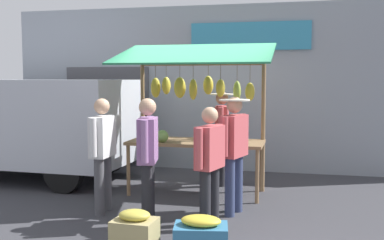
{
  "coord_description": "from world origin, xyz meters",
  "views": [
    {
      "loc": [
        -1.66,
        7.43,
        1.9
      ],
      "look_at": [
        0.0,
        0.3,
        1.25
      ],
      "focal_mm": 43.67,
      "sensor_mm": 36.0,
      "label": 1
    }
  ],
  "objects_px": {
    "shopper_with_ponytail": "(103,147)",
    "shopper_in_grey_tee": "(234,145)",
    "shopper_in_striped_shirt": "(210,159)",
    "produce_crate_side": "(135,231)",
    "parked_van": "(9,119)",
    "vendor_with_sunhat": "(222,130)",
    "shopper_with_shopping_bag": "(148,152)",
    "market_stall": "(196,100)",
    "produce_crate_near": "(201,234)"
  },
  "relations": [
    {
      "from": "market_stall",
      "to": "vendor_with_sunhat",
      "type": "xyz_separation_m",
      "value": [
        -0.32,
        -0.7,
        -0.56
      ]
    },
    {
      "from": "market_stall",
      "to": "shopper_in_grey_tee",
      "type": "distance_m",
      "value": 1.45
    },
    {
      "from": "market_stall",
      "to": "shopper_with_ponytail",
      "type": "relative_size",
      "value": 1.54
    },
    {
      "from": "shopper_in_grey_tee",
      "to": "produce_crate_side",
      "type": "distance_m",
      "value": 2.0
    },
    {
      "from": "shopper_in_striped_shirt",
      "to": "parked_van",
      "type": "bearing_deg",
      "value": 78.9
    },
    {
      "from": "shopper_with_ponytail",
      "to": "produce_crate_near",
      "type": "height_order",
      "value": "shopper_with_ponytail"
    },
    {
      "from": "vendor_with_sunhat",
      "to": "shopper_in_grey_tee",
      "type": "distance_m",
      "value": 1.84
    },
    {
      "from": "shopper_with_ponytail",
      "to": "shopper_with_shopping_bag",
      "type": "relative_size",
      "value": 0.99
    },
    {
      "from": "vendor_with_sunhat",
      "to": "produce_crate_near",
      "type": "height_order",
      "value": "vendor_with_sunhat"
    },
    {
      "from": "shopper_with_shopping_bag",
      "to": "produce_crate_side",
      "type": "xyz_separation_m",
      "value": [
        -0.15,
        0.92,
        -0.75
      ]
    },
    {
      "from": "shopper_in_grey_tee",
      "to": "produce_crate_near",
      "type": "bearing_deg",
      "value": -170.06
    },
    {
      "from": "shopper_with_ponytail",
      "to": "produce_crate_side",
      "type": "bearing_deg",
      "value": -144.27
    },
    {
      "from": "shopper_in_striped_shirt",
      "to": "shopper_with_shopping_bag",
      "type": "bearing_deg",
      "value": 106.91
    },
    {
      "from": "shopper_with_shopping_bag",
      "to": "shopper_in_grey_tee",
      "type": "height_order",
      "value": "shopper_in_grey_tee"
    },
    {
      "from": "shopper_with_shopping_bag",
      "to": "produce_crate_side",
      "type": "height_order",
      "value": "shopper_with_shopping_bag"
    },
    {
      "from": "shopper_with_shopping_bag",
      "to": "produce_crate_near",
      "type": "xyz_separation_m",
      "value": [
        -0.87,
        0.77,
        -0.78
      ]
    },
    {
      "from": "vendor_with_sunhat",
      "to": "parked_van",
      "type": "height_order",
      "value": "parked_van"
    },
    {
      "from": "shopper_with_shopping_bag",
      "to": "shopper_in_striped_shirt",
      "type": "bearing_deg",
      "value": -99.45
    },
    {
      "from": "market_stall",
      "to": "shopper_in_striped_shirt",
      "type": "bearing_deg",
      "value": 108.26
    },
    {
      "from": "shopper_with_shopping_bag",
      "to": "parked_van",
      "type": "xyz_separation_m",
      "value": [
        3.52,
        -2.15,
        0.17
      ]
    },
    {
      "from": "vendor_with_sunhat",
      "to": "parked_van",
      "type": "distance_m",
      "value": 4.1
    },
    {
      "from": "vendor_with_sunhat",
      "to": "shopper_with_shopping_bag",
      "type": "relative_size",
      "value": 1.01
    },
    {
      "from": "shopper_with_ponytail",
      "to": "shopper_with_shopping_bag",
      "type": "xyz_separation_m",
      "value": [
        -0.78,
        0.34,
        0.02
      ]
    },
    {
      "from": "market_stall",
      "to": "shopper_in_striped_shirt",
      "type": "relative_size",
      "value": 1.62
    },
    {
      "from": "vendor_with_sunhat",
      "to": "shopper_in_striped_shirt",
      "type": "height_order",
      "value": "vendor_with_sunhat"
    },
    {
      "from": "shopper_with_ponytail",
      "to": "produce_crate_side",
      "type": "height_order",
      "value": "shopper_with_ponytail"
    },
    {
      "from": "parked_van",
      "to": "produce_crate_near",
      "type": "distance_m",
      "value": 5.35
    },
    {
      "from": "vendor_with_sunhat",
      "to": "produce_crate_side",
      "type": "xyz_separation_m",
      "value": [
        0.41,
        3.39,
        -0.78
      ]
    },
    {
      "from": "produce_crate_side",
      "to": "market_stall",
      "type": "bearing_deg",
      "value": -91.95
    },
    {
      "from": "market_stall",
      "to": "shopper_in_striped_shirt",
      "type": "xyz_separation_m",
      "value": [
        -0.57,
        1.74,
        -0.67
      ]
    },
    {
      "from": "shopper_in_striped_shirt",
      "to": "shopper_with_ponytail",
      "type": "bearing_deg",
      "value": 94.0
    },
    {
      "from": "parked_van",
      "to": "shopper_in_grey_tee",
      "type": "bearing_deg",
      "value": 164.35
    },
    {
      "from": "shopper_in_grey_tee",
      "to": "produce_crate_near",
      "type": "height_order",
      "value": "shopper_in_grey_tee"
    },
    {
      "from": "vendor_with_sunhat",
      "to": "shopper_with_ponytail",
      "type": "bearing_deg",
      "value": -38.24
    },
    {
      "from": "market_stall",
      "to": "shopper_with_shopping_bag",
      "type": "height_order",
      "value": "market_stall"
    },
    {
      "from": "produce_crate_near",
      "to": "produce_crate_side",
      "type": "height_order",
      "value": "produce_crate_side"
    },
    {
      "from": "vendor_with_sunhat",
      "to": "produce_crate_near",
      "type": "distance_m",
      "value": 3.35
    },
    {
      "from": "produce_crate_side",
      "to": "shopper_in_grey_tee",
      "type": "bearing_deg",
      "value": -118.67
    },
    {
      "from": "shopper_in_grey_tee",
      "to": "produce_crate_side",
      "type": "bearing_deg",
      "value": 167.6
    },
    {
      "from": "parked_van",
      "to": "produce_crate_side",
      "type": "height_order",
      "value": "parked_van"
    },
    {
      "from": "produce_crate_side",
      "to": "parked_van",
      "type": "bearing_deg",
      "value": -39.99
    },
    {
      "from": "vendor_with_sunhat",
      "to": "shopper_with_ponytail",
      "type": "xyz_separation_m",
      "value": [
        1.35,
        2.13,
        -0.05
      ]
    },
    {
      "from": "shopper_in_grey_tee",
      "to": "shopper_in_striped_shirt",
      "type": "bearing_deg",
      "value": 178.15
    },
    {
      "from": "shopper_with_ponytail",
      "to": "shopper_in_grey_tee",
      "type": "distance_m",
      "value": 1.85
    },
    {
      "from": "vendor_with_sunhat",
      "to": "shopper_with_ponytail",
      "type": "distance_m",
      "value": 2.52
    },
    {
      "from": "shopper_with_ponytail",
      "to": "produce_crate_near",
      "type": "bearing_deg",
      "value": -124.53
    },
    {
      "from": "shopper_in_grey_tee",
      "to": "produce_crate_near",
      "type": "relative_size",
      "value": 2.53
    },
    {
      "from": "market_stall",
      "to": "shopper_in_grey_tee",
      "type": "bearing_deg",
      "value": 126.44
    },
    {
      "from": "market_stall",
      "to": "shopper_with_ponytail",
      "type": "distance_m",
      "value": 1.86
    },
    {
      "from": "shopper_in_grey_tee",
      "to": "produce_crate_side",
      "type": "height_order",
      "value": "shopper_in_grey_tee"
    }
  ]
}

